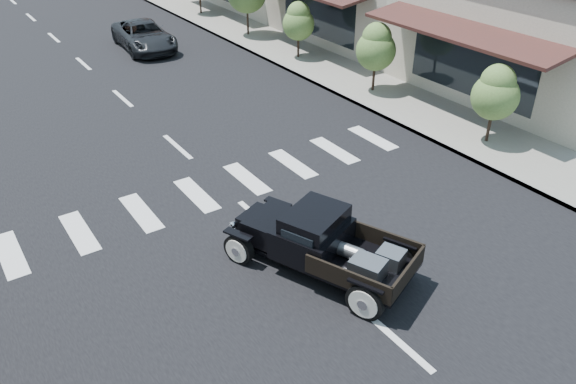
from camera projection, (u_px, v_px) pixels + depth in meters
ground at (305, 260)px, 12.95m from camera, size 120.00×120.00×0.00m
road at (98, 77)px, 23.58m from camera, size 14.00×80.00×0.02m
road_markings at (142, 116)px, 20.04m from camera, size 12.00×60.00×0.06m
sidewalk_right at (268, 43)px, 27.62m from camera, size 3.00×80.00×0.15m
storefront_near at (559, 27)px, 21.82m from camera, size 10.00×9.00×4.50m
small_tree_a at (493, 105)px, 17.37m from camera, size 1.45×1.45×2.42m
small_tree_b at (375, 58)px, 21.22m from camera, size 1.51×1.51×2.51m
small_tree_c at (298, 31)px, 24.86m from camera, size 1.41×1.41×2.34m
small_tree_d at (247, 1)px, 27.77m from camera, size 1.99×1.99×3.32m
hotrod_pickup at (322, 242)px, 12.27m from camera, size 3.55×4.80×1.51m
second_car at (144, 36)px, 26.58m from camera, size 2.46×4.75×1.28m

